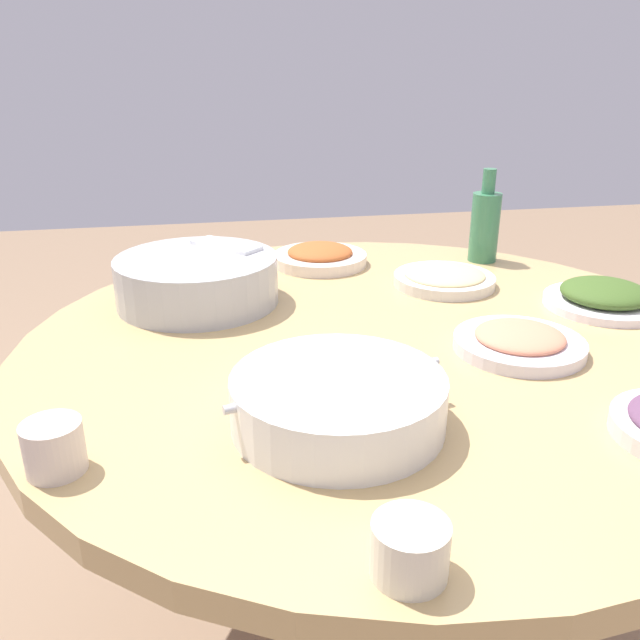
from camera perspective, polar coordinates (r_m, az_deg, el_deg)
name	(u,v)px	position (r m, az deg, el deg)	size (l,w,h in m)	color
round_dining_table	(380,396)	(1.20, 5.23, -6.63)	(1.25, 1.25, 0.73)	#99999E
rice_bowl	(197,279)	(1.30, -10.62, 3.54)	(0.31, 0.31, 0.10)	#B2B5BA
soup_bowl	(338,402)	(0.86, 1.58, -7.18)	(0.28, 0.30, 0.07)	silver
dish_noodles	(444,278)	(1.42, 10.76, 3.64)	(0.21, 0.21, 0.04)	silver
dish_greens	(604,297)	(1.38, 23.50, 1.87)	(0.23, 0.23, 0.05)	white
dish_shrimp	(519,341)	(1.13, 16.95, -1.78)	(0.21, 0.21, 0.04)	silver
dish_stirfry	(320,256)	(1.53, 0.00, 5.57)	(0.22, 0.22, 0.05)	silver
green_bottle	(485,224)	(1.60, 14.16, 8.07)	(0.07, 0.07, 0.22)	#3A7A52
tea_cup_near	(54,447)	(0.83, -22.15, -10.22)	(0.07, 0.07, 0.06)	beige
tea_cup_far	(410,549)	(0.65, 7.82, -19.15)	(0.07, 0.07, 0.06)	beige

